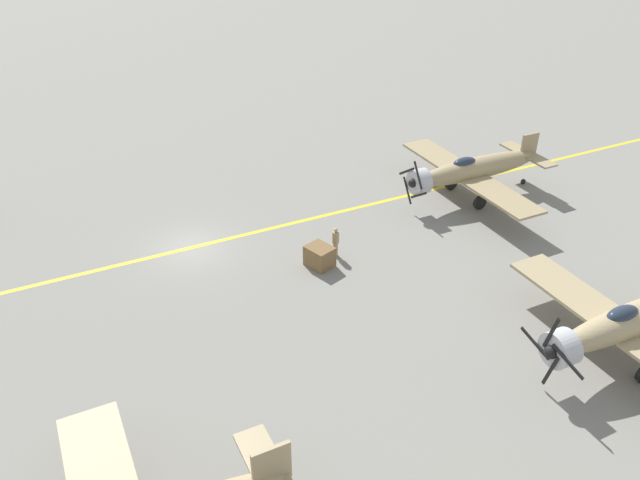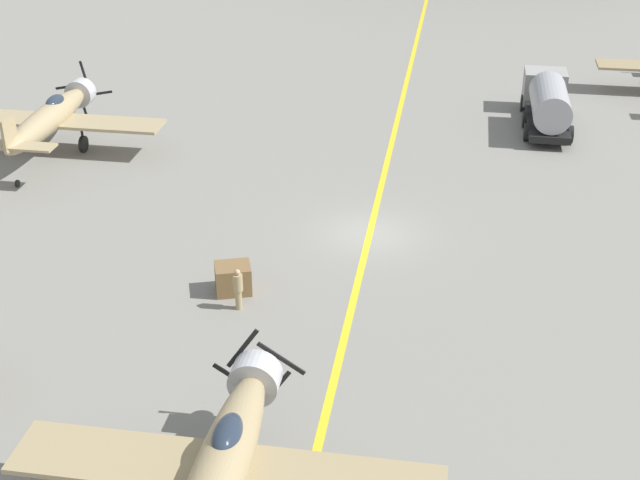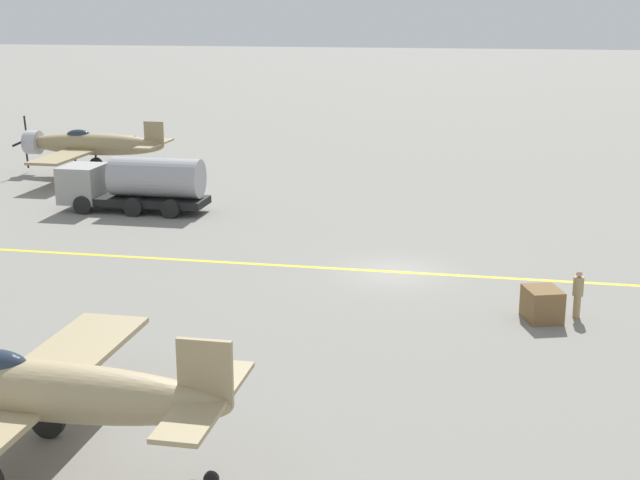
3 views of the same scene
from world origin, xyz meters
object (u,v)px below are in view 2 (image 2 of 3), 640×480
object	(u,v)px
ground_crew_walking	(238,288)
airplane_mid_left	(51,118)
airplane_near_center	(221,470)
supply_crate_by_tanker	(233,278)
fuel_tanker	(548,101)

from	to	relation	value
ground_crew_walking	airplane_mid_left	bearing A→B (deg)	134.65
airplane_near_center	supply_crate_by_tanker	world-z (taller)	airplane_near_center
fuel_tanker	supply_crate_by_tanker	distance (m)	25.04
ground_crew_walking	airplane_near_center	bearing A→B (deg)	-78.17
airplane_mid_left	fuel_tanker	world-z (taller)	airplane_mid_left
supply_crate_by_tanker	fuel_tanker	bearing A→B (deg)	57.41
airplane_mid_left	airplane_near_center	size ratio (longest dim) A/B	1.00
airplane_mid_left	fuel_tanker	size ratio (longest dim) A/B	1.50
fuel_tanker	ground_crew_walking	xyz separation A→B (m)	(-12.95, -22.32, -0.56)
ground_crew_walking	supply_crate_by_tanker	xyz separation A→B (m)	(-0.53, 1.24, -0.37)
airplane_mid_left	fuel_tanker	distance (m)	27.96
airplane_mid_left	supply_crate_by_tanker	xyz separation A→B (m)	(13.17, -12.62, -1.43)
supply_crate_by_tanker	ground_crew_walking	bearing A→B (deg)	-67.08
airplane_near_center	supply_crate_by_tanker	xyz separation A→B (m)	(-2.83, 12.23, -1.43)
airplane_mid_left	ground_crew_walking	bearing A→B (deg)	-46.59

